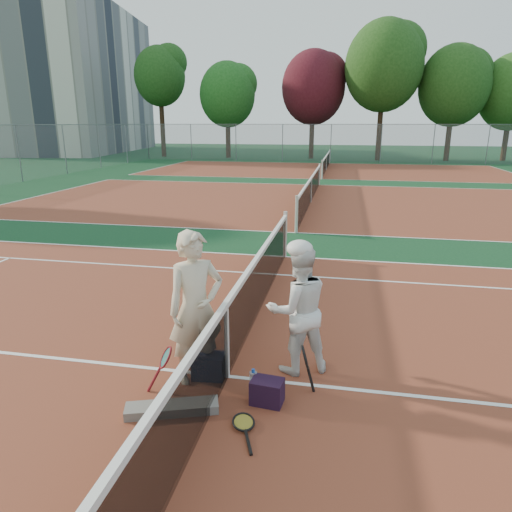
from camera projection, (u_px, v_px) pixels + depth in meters
The scene contains 23 objects.
ground at pixel (227, 377), 5.76m from camera, with size 130.00×130.00×0.00m, color #0F371B.
court_main at pixel (227, 376), 5.76m from camera, with size 23.77×10.97×0.01m, color brown.
court_far_a at pixel (311, 202), 18.48m from camera, with size 23.77×10.97×0.01m, color brown.
court_far_b at pixel (326, 170), 31.20m from camera, with size 23.77×10.97×0.01m, color brown.
net_main at pixel (227, 340), 5.62m from camera, with size 0.10×10.98×1.02m, color black, non-canonical shape.
net_far_a at pixel (311, 190), 18.34m from camera, with size 0.10×10.98×1.02m, color black, non-canonical shape.
net_far_b at pixel (326, 162), 31.06m from camera, with size 0.10×10.98×1.02m, color black, non-canonical shape.
fence_back at pixel (331, 143), 37.38m from camera, with size 32.00×0.06×3.00m, color slate, non-canonical shape.
apartment_block at pixel (80, 81), 50.26m from camera, with size 10.00×22.00×15.00m, color beige.
player_a at pixel (196, 308), 5.47m from camera, with size 0.69×0.45×1.90m, color beige.
player_b at pixel (298, 310), 5.71m from camera, with size 0.81×0.63×1.67m, color white.
racket_red at pixel (166, 369), 5.43m from camera, with size 0.32×0.27×0.54m, color maroon, non-canonical shape.
racket_black_held at pixel (305, 370), 5.36m from camera, with size 0.18×0.27×0.59m, color black, non-canonical shape.
racket_spare at pixel (243, 423), 4.82m from camera, with size 0.60×0.27×0.07m, color black, non-canonical shape.
sports_bag_navy at pixel (209, 366), 5.71m from camera, with size 0.39×0.27×0.31m, color black.
sports_bag_purple at pixel (267, 392), 5.18m from camera, with size 0.36×0.25×0.29m, color black.
net_cover_canvas at pixel (172, 408), 5.03m from camera, with size 1.02×0.24×0.11m, color slate.
water_bottle at pixel (253, 384), 5.34m from camera, with size 0.09×0.09×0.30m, color silver.
tree_back_0 at pixel (160, 77), 41.77m from camera, with size 4.64×4.64×9.88m.
tree_back_1 at pixel (227, 95), 40.83m from camera, with size 4.97×4.97×8.39m.
tree_back_maroon at pixel (313, 88), 39.75m from camera, with size 5.52×5.52×9.24m.
tree_back_3 at pixel (384, 66), 37.28m from camera, with size 6.35×6.35×11.23m.
tree_back_4 at pixel (454, 86), 37.33m from camera, with size 5.68×5.68×9.30m.
Camera 1 is at (1.33, -4.94, 3.08)m, focal length 32.00 mm.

